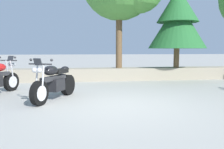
{
  "coord_description": "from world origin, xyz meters",
  "views": [
    {
      "loc": [
        -0.93,
        -5.52,
        1.39
      ],
      "look_at": [
        -0.01,
        1.2,
        0.65
      ],
      "focal_mm": 36.95,
      "sensor_mm": 36.0,
      "label": 1
    }
  ],
  "objects": [
    {
      "name": "motorcycle_black_centre",
      "position": [
        -1.66,
        0.92,
        0.49
      ],
      "size": [
        1.11,
        1.93,
        1.18
      ],
      "color": "black",
      "rests_on": "ground"
    },
    {
      "name": "ground_plane",
      "position": [
        0.0,
        0.0,
        0.0
      ],
      "size": [
        120.0,
        120.0,
        0.0
      ],
      "primitive_type": "plane",
      "color": "#A3A099"
    },
    {
      "name": "pine_tree_mid_left",
      "position": [
        3.44,
        4.59,
        2.74
      ],
      "size": [
        2.6,
        2.6,
        3.6
      ],
      "color": "brown",
      "rests_on": "stone_wall"
    },
    {
      "name": "stone_wall",
      "position": [
        0.0,
        4.8,
        0.28
      ],
      "size": [
        36.0,
        0.8,
        0.55
      ],
      "primitive_type": "cube",
      "color": "gray",
      "rests_on": "ground"
    }
  ]
}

